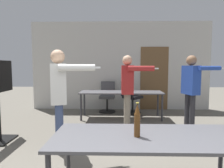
{
  "coord_description": "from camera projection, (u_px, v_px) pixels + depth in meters",
  "views": [
    {
      "loc": [
        -0.11,
        -1.5,
        1.44
      ],
      "look_at": [
        -0.21,
        2.23,
        1.1
      ],
      "focal_mm": 32.0,
      "sensor_mm": 36.0,
      "label": 1
    }
  ],
  "objects": [
    {
      "name": "person_right_polo",
      "position": [
        59.0,
        91.0,
        3.3
      ],
      "size": [
        0.88,
        0.61,
        1.7
      ],
      "rotation": [
        0.0,
        0.0,
        -1.27
      ],
      "color": "#3D4C75",
      "rests_on": "ground_plane"
    },
    {
      "name": "person_left_plaid",
      "position": [
        191.0,
        85.0,
        4.43
      ],
      "size": [
        0.86,
        0.55,
        1.67
      ],
      "rotation": [
        0.0,
        0.0,
        -1.24
      ],
      "color": "#28282D",
      "rests_on": "ground_plane"
    },
    {
      "name": "conference_table_far",
      "position": [
        121.0,
        94.0,
        5.45
      ],
      "size": [
        2.24,
        0.67,
        0.73
      ],
      "color": "#4C4C51",
      "rests_on": "ground_plane"
    },
    {
      "name": "beer_bottle",
      "position": [
        137.0,
        121.0,
        1.98
      ],
      "size": [
        0.06,
        0.06,
        0.35
      ],
      "color": "#563314",
      "rests_on": "conference_table_near"
    },
    {
      "name": "person_center_tall",
      "position": [
        128.0,
        85.0,
        4.55
      ],
      "size": [
        0.77,
        0.69,
        1.68
      ],
      "rotation": [
        0.0,
        0.0,
        -1.57
      ],
      "color": "slate",
      "rests_on": "ground_plane"
    },
    {
      "name": "office_chair_far_right",
      "position": [
        131.0,
        99.0,
        5.99
      ],
      "size": [
        0.68,
        0.69,
        0.96
      ],
      "rotation": [
        0.0,
        0.0,
        5.54
      ],
      "color": "black",
      "rests_on": "ground_plane"
    },
    {
      "name": "conference_table_near",
      "position": [
        149.0,
        141.0,
        2.04
      ],
      "size": [
        1.96,
        0.81,
        0.73
      ],
      "color": "#4C4C51",
      "rests_on": "ground_plane"
    },
    {
      "name": "office_chair_far_left",
      "position": [
        107.0,
        98.0,
        6.28
      ],
      "size": [
        0.52,
        0.56,
        0.94
      ],
      "rotation": [
        0.0,
        0.0,
        3.09
      ],
      "color": "black",
      "rests_on": "ground_plane"
    },
    {
      "name": "back_wall",
      "position": [
        121.0,
        66.0,
        6.56
      ],
      "size": [
        5.82,
        0.12,
        2.86
      ],
      "color": "beige",
      "rests_on": "ground_plane"
    }
  ]
}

